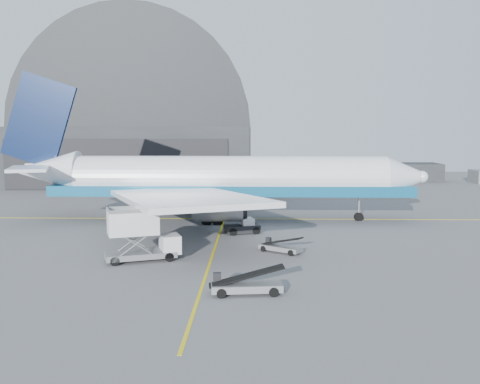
{
  "coord_description": "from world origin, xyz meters",
  "views": [
    {
      "loc": [
        3.72,
        -47.79,
        11.35
      ],
      "look_at": [
        2.23,
        11.2,
        4.5
      ],
      "focal_mm": 40.0,
      "sensor_mm": 36.0,
      "label": 1
    }
  ],
  "objects_px": {
    "catering_truck": "(140,236)",
    "pushback_tug": "(243,227)",
    "belt_loader_b": "(280,247)",
    "airliner": "(214,179)",
    "belt_loader_a": "(246,285)"
  },
  "relations": [
    {
      "from": "catering_truck",
      "to": "belt_loader_b",
      "type": "relative_size",
      "value": 1.65
    },
    {
      "from": "airliner",
      "to": "pushback_tug",
      "type": "height_order",
      "value": "airliner"
    },
    {
      "from": "catering_truck",
      "to": "belt_loader_b",
      "type": "bearing_deg",
      "value": -4.03
    },
    {
      "from": "airliner",
      "to": "belt_loader_b",
      "type": "height_order",
      "value": "airliner"
    },
    {
      "from": "pushback_tug",
      "to": "belt_loader_b",
      "type": "height_order",
      "value": "pushback_tug"
    },
    {
      "from": "airliner",
      "to": "belt_loader_a",
      "type": "relative_size",
      "value": 10.04
    },
    {
      "from": "catering_truck",
      "to": "pushback_tug",
      "type": "height_order",
      "value": "catering_truck"
    },
    {
      "from": "catering_truck",
      "to": "pushback_tug",
      "type": "xyz_separation_m",
      "value": [
        8.73,
        12.83,
        -1.59
      ]
    },
    {
      "from": "catering_truck",
      "to": "belt_loader_b",
      "type": "xyz_separation_m",
      "value": [
        12.4,
        3.57,
        -1.72
      ]
    },
    {
      "from": "catering_truck",
      "to": "pushback_tug",
      "type": "relative_size",
      "value": 1.63
    },
    {
      "from": "airliner",
      "to": "catering_truck",
      "type": "relative_size",
      "value": 7.83
    },
    {
      "from": "airliner",
      "to": "pushback_tug",
      "type": "relative_size",
      "value": 12.79
    },
    {
      "from": "catering_truck",
      "to": "pushback_tug",
      "type": "distance_m",
      "value": 15.6
    },
    {
      "from": "airliner",
      "to": "belt_loader_b",
      "type": "distance_m",
      "value": 19.85
    },
    {
      "from": "airliner",
      "to": "catering_truck",
      "type": "height_order",
      "value": "airliner"
    }
  ]
}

